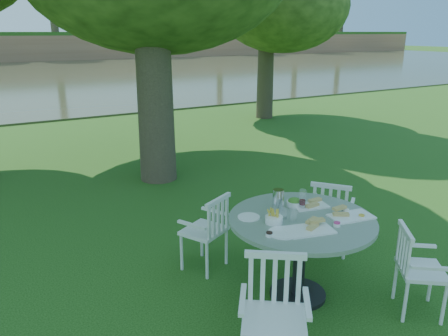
{
  "coord_description": "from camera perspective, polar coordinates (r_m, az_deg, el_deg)",
  "views": [
    {
      "loc": [
        -2.71,
        -4.49,
        2.55
      ],
      "look_at": [
        0.0,
        0.2,
        0.85
      ],
      "focal_mm": 35.0,
      "sensor_mm": 36.0,
      "label": 1
    }
  ],
  "objects": [
    {
      "name": "tableware",
      "position": [
        4.25,
        9.58,
        -5.76
      ],
      "size": [
        1.18,
        0.79,
        0.22
      ],
      "color": "white",
      "rests_on": "table"
    },
    {
      "name": "chair_ne",
      "position": [
        5.28,
        13.71,
        -5.56
      ],
      "size": [
        0.62,
        0.62,
        0.9
      ],
      "rotation": [
        0.0,
        0.0,
        -4.04
      ],
      "color": "white",
      "rests_on": "ground"
    },
    {
      "name": "chair_nw",
      "position": [
        4.8,
        -1.79,
        -7.74
      ],
      "size": [
        0.58,
        0.56,
        0.87
      ],
      "rotation": [
        0.0,
        0.0,
        -2.67
      ],
      "color": "white",
      "rests_on": "ground"
    },
    {
      "name": "ground",
      "position": [
        5.83,
        0.99,
        -8.51
      ],
      "size": [
        140.0,
        140.0,
        0.0
      ],
      "primitive_type": "plane",
      "color": "#123B0C",
      "rests_on": "ground"
    },
    {
      "name": "chair_sw",
      "position": [
        3.51,
        6.56,
        -17.38
      ],
      "size": [
        0.64,
        0.64,
        0.94
      ],
      "rotation": [
        0.0,
        0.0,
        -0.62
      ],
      "color": "white",
      "rests_on": "ground"
    },
    {
      "name": "chair_se",
      "position": [
        4.48,
        23.45,
        -11.44
      ],
      "size": [
        0.57,
        0.58,
        0.84
      ],
      "rotation": [
        0.0,
        0.0,
        0.92
      ],
      "color": "white",
      "rests_on": "ground"
    },
    {
      "name": "river",
      "position": [
        27.74,
        -24.68,
        10.6
      ],
      "size": [
        100.0,
        28.0,
        0.12
      ],
      "primitive_type": "cube",
      "color": "#353922",
      "rests_on": "ground"
    },
    {
      "name": "table",
      "position": [
        4.32,
        10.02,
        -8.42
      ],
      "size": [
        1.4,
        1.4,
        0.85
      ],
      "color": "black",
      "rests_on": "ground"
    }
  ]
}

